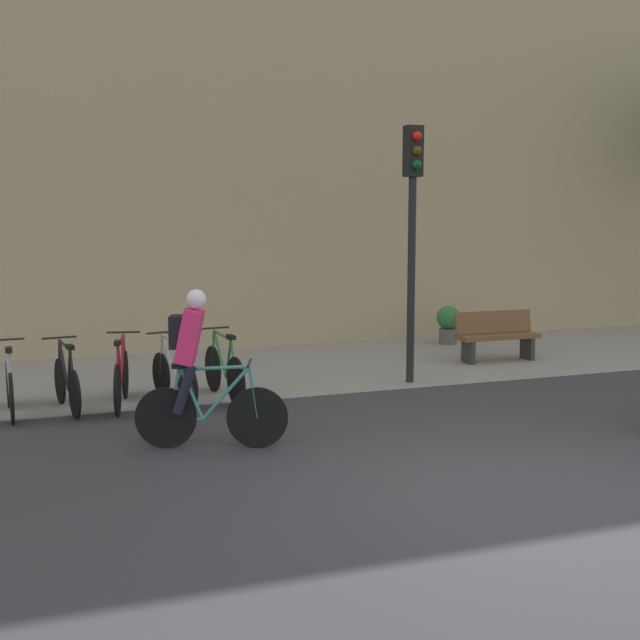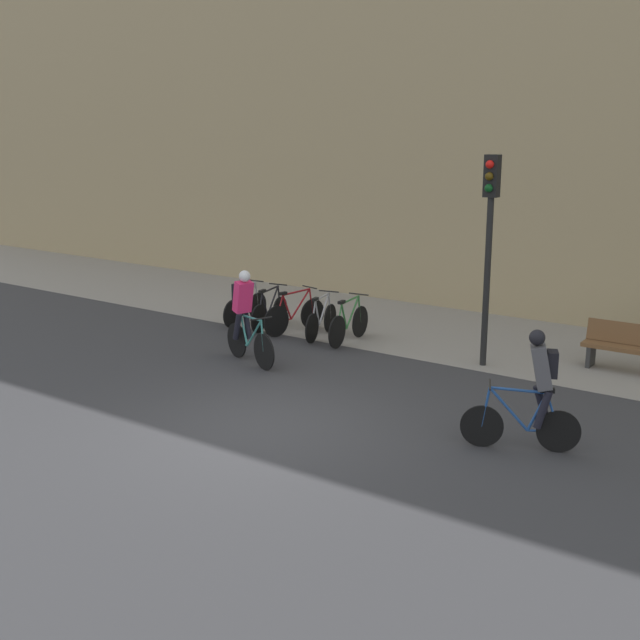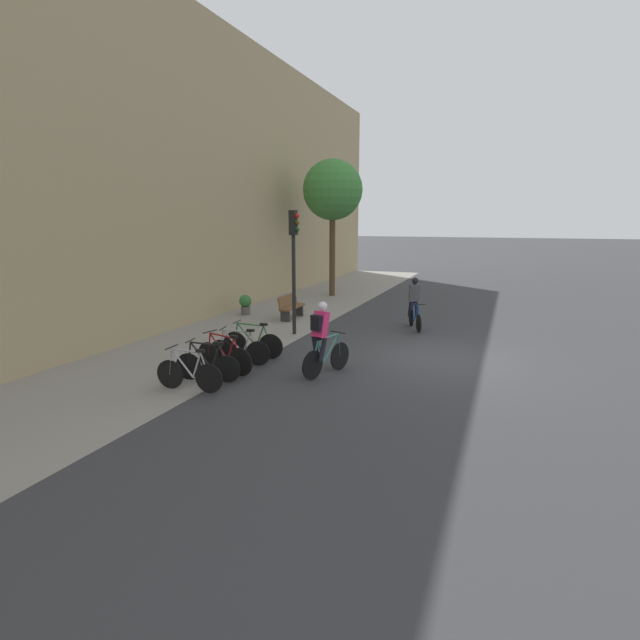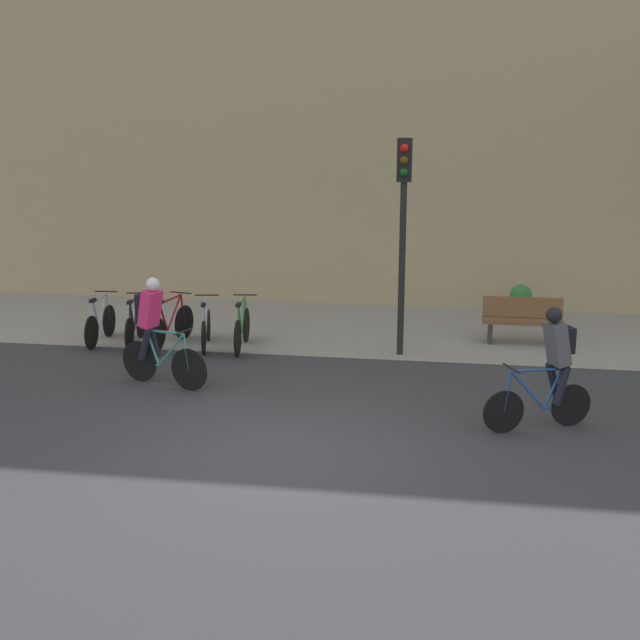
# 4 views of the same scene
# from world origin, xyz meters

# --- Properties ---
(ground) EXTENTS (200.00, 200.00, 0.00)m
(ground) POSITION_xyz_m (0.00, 0.00, 0.00)
(ground) COLOR #333335
(kerb_strip) EXTENTS (44.00, 4.50, 0.01)m
(kerb_strip) POSITION_xyz_m (0.00, 6.75, 0.00)
(kerb_strip) COLOR gray
(kerb_strip) RESTS_ON ground
(building_facade) EXTENTS (44.00, 0.60, 10.87)m
(building_facade) POSITION_xyz_m (0.00, 9.30, 5.43)
(building_facade) COLOR tan
(building_facade) RESTS_ON ground
(cyclist_pink) EXTENTS (1.63, 0.66, 1.79)m
(cyclist_pink) POSITION_xyz_m (-2.51, 2.49, 0.95)
(cyclist_pink) COLOR black
(cyclist_pink) RESTS_ON ground
(cyclist_grey) EXTENTS (1.52, 0.75, 1.74)m
(cyclist_grey) POSITION_xyz_m (3.62, 1.47, 0.95)
(cyclist_grey) COLOR black
(cyclist_grey) RESTS_ON ground
(parked_bike_0) EXTENTS (0.46, 1.60, 0.96)m
(parked_bike_0) POSITION_xyz_m (-4.50, 4.80, 0.39)
(parked_bike_0) COLOR black
(parked_bike_0) RESTS_ON ground
(parked_bike_1) EXTENTS (0.46, 1.57, 0.95)m
(parked_bike_1) POSITION_xyz_m (-3.79, 4.80, 0.39)
(parked_bike_1) COLOR black
(parked_bike_1) RESTS_ON ground
(parked_bike_2) EXTENTS (0.51, 1.71, 0.97)m
(parked_bike_2) POSITION_xyz_m (-3.08, 4.80, 0.40)
(parked_bike_2) COLOR black
(parked_bike_2) RESTS_ON ground
(parked_bike_3) EXTENTS (0.50, 1.59, 0.95)m
(parked_bike_3) POSITION_xyz_m (-2.37, 4.80, 0.39)
(parked_bike_3) COLOR black
(parked_bike_3) RESTS_ON ground
(parked_bike_4) EXTENTS (0.46, 1.70, 0.97)m
(parked_bike_4) POSITION_xyz_m (-1.66, 4.80, 0.40)
(parked_bike_4) COLOR black
(parked_bike_4) RESTS_ON ground
(traffic_light_pole) EXTENTS (0.26, 0.30, 3.93)m
(traffic_light_pole) POSITION_xyz_m (1.33, 4.90, 2.71)
(traffic_light_pole) COLOR black
(traffic_light_pole) RESTS_ON ground
(bench) EXTENTS (1.53, 0.44, 0.89)m
(bench) POSITION_xyz_m (3.63, 6.07, 0.46)
(bench) COLOR brown
(bench) RESTS_ON ground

